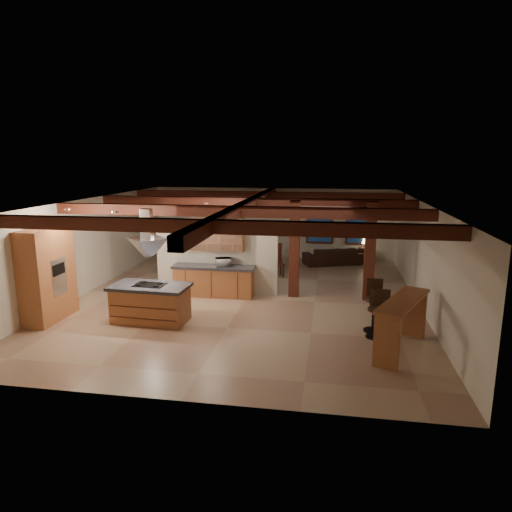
{
  "coord_description": "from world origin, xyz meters",
  "views": [
    {
      "loc": [
        2.46,
        -12.87,
        4.11
      ],
      "look_at": [
        0.23,
        0.5,
        1.2
      ],
      "focal_mm": 32.0,
      "sensor_mm": 36.0,
      "label": 1
    }
  ],
  "objects_px": {
    "kitchen_island": "(151,303)",
    "bar_counter": "(402,316)",
    "dining_table": "(255,264)",
    "sofa": "(333,256)"
  },
  "relations": [
    {
      "from": "bar_counter",
      "to": "sofa",
      "type": "bearing_deg",
      "value": 100.15
    },
    {
      "from": "dining_table",
      "to": "sofa",
      "type": "relative_size",
      "value": 0.77
    },
    {
      "from": "dining_table",
      "to": "bar_counter",
      "type": "distance_m",
      "value": 7.68
    },
    {
      "from": "dining_table",
      "to": "sofa",
      "type": "height_order",
      "value": "sofa"
    },
    {
      "from": "kitchen_island",
      "to": "dining_table",
      "type": "xyz_separation_m",
      "value": [
        1.78,
        5.48,
        -0.19
      ]
    },
    {
      "from": "kitchen_island",
      "to": "dining_table",
      "type": "bearing_deg",
      "value": 72.02
    },
    {
      "from": "kitchen_island",
      "to": "dining_table",
      "type": "distance_m",
      "value": 5.76
    },
    {
      "from": "kitchen_island",
      "to": "bar_counter",
      "type": "distance_m",
      "value": 6.14
    },
    {
      "from": "dining_table",
      "to": "sofa",
      "type": "xyz_separation_m",
      "value": [
        2.82,
        1.87,
        0.02
      ]
    },
    {
      "from": "kitchen_island",
      "to": "sofa",
      "type": "relative_size",
      "value": 0.89
    }
  ]
}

